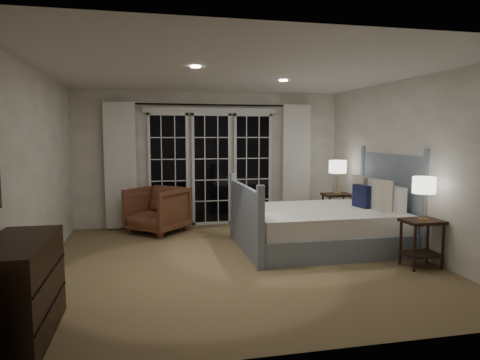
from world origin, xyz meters
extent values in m
plane|color=olive|center=(0.00, 0.00, 0.00)|extent=(5.00, 5.00, 0.00)
plane|color=silver|center=(0.00, 0.00, 2.50)|extent=(5.00, 5.00, 0.00)
cube|color=white|center=(-2.50, 0.00, 1.25)|extent=(0.02, 5.00, 2.50)
cube|color=white|center=(2.50, 0.00, 1.25)|extent=(0.02, 5.00, 2.50)
cube|color=white|center=(0.00, 2.50, 1.25)|extent=(5.00, 0.02, 2.50)
cube|color=white|center=(0.00, -2.50, 1.25)|extent=(5.00, 0.02, 2.50)
cube|color=black|center=(-0.80, 2.47, 1.05)|extent=(0.66, 0.02, 2.02)
cube|color=black|center=(0.00, 2.47, 1.05)|extent=(0.66, 0.02, 2.02)
cube|color=black|center=(0.80, 2.47, 1.05)|extent=(0.66, 0.02, 2.02)
cube|color=white|center=(0.00, 2.46, 2.15)|extent=(2.50, 0.04, 0.10)
cylinder|color=black|center=(0.00, 2.40, 2.25)|extent=(3.50, 0.03, 0.03)
cube|color=white|center=(-1.65, 2.38, 1.15)|extent=(0.55, 0.10, 2.25)
cube|color=white|center=(1.65, 2.38, 1.15)|extent=(0.55, 0.10, 2.25)
cylinder|color=white|center=(0.80, 0.60, 2.49)|extent=(0.12, 0.12, 0.01)
cylinder|color=white|center=(-0.60, -0.40, 2.49)|extent=(0.12, 0.12, 0.01)
cube|color=#8691A2|center=(1.35, 0.43, 0.16)|extent=(2.21, 1.72, 0.32)
cube|color=white|center=(1.35, 0.43, 0.46)|extent=(2.15, 1.66, 0.27)
cube|color=#8691A2|center=(2.51, 0.43, 0.70)|extent=(0.06, 1.72, 1.40)
cube|color=#8691A2|center=(0.19, 0.43, 0.48)|extent=(0.06, 1.72, 0.97)
cube|color=white|center=(2.31, 0.11, 0.77)|extent=(0.14, 0.60, 0.36)
cube|color=white|center=(2.31, 0.75, 0.77)|extent=(0.14, 0.60, 0.36)
cube|color=beige|center=(2.15, 0.15, 0.82)|extent=(0.16, 0.46, 0.45)
cube|color=beige|center=(2.15, 0.71, 0.82)|extent=(0.16, 0.46, 0.45)
cube|color=#15193B|center=(2.01, 0.43, 0.76)|extent=(0.15, 0.35, 0.34)
cube|color=black|center=(2.24, -0.75, 0.60)|extent=(0.48, 0.38, 0.04)
cube|color=black|center=(2.24, -0.75, 0.17)|extent=(0.44, 0.34, 0.03)
cylinder|color=black|center=(2.04, -0.90, 0.29)|extent=(0.04, 0.04, 0.59)
cylinder|color=black|center=(2.44, -0.90, 0.29)|extent=(0.04, 0.04, 0.59)
cylinder|color=black|center=(2.04, -0.60, 0.29)|extent=(0.04, 0.04, 0.59)
cylinder|color=black|center=(2.44, -0.60, 0.29)|extent=(0.04, 0.04, 0.59)
cube|color=black|center=(2.17, 1.62, 0.62)|extent=(0.49, 0.39, 0.04)
cube|color=black|center=(2.17, 1.62, 0.18)|extent=(0.45, 0.35, 0.03)
cylinder|color=black|center=(1.96, 1.46, 0.31)|extent=(0.04, 0.04, 0.61)
cylinder|color=black|center=(2.38, 1.46, 0.31)|extent=(0.04, 0.04, 0.61)
cylinder|color=black|center=(1.96, 1.78, 0.31)|extent=(0.04, 0.04, 0.61)
cylinder|color=black|center=(2.38, 1.78, 0.31)|extent=(0.04, 0.04, 0.61)
cylinder|color=tan|center=(2.24, -0.75, 0.63)|extent=(0.12, 0.12, 0.02)
cylinder|color=tan|center=(2.24, -0.75, 0.80)|extent=(0.02, 0.02, 0.32)
cylinder|color=white|center=(2.24, -0.75, 1.06)|extent=(0.28, 0.28, 0.21)
cylinder|color=tan|center=(2.17, 1.62, 0.65)|extent=(0.12, 0.12, 0.02)
cylinder|color=tan|center=(2.17, 1.62, 0.84)|extent=(0.02, 0.02, 0.35)
cylinder|color=white|center=(2.17, 1.62, 1.13)|extent=(0.31, 0.31, 0.23)
imported|color=brown|center=(-1.03, 1.97, 0.40)|extent=(1.22, 1.22, 0.80)
cube|color=black|center=(-2.23, -1.80, 0.42)|extent=(0.49, 1.19, 0.84)
cube|color=black|center=(-1.98, -1.80, 0.28)|extent=(0.01, 1.17, 0.01)
cube|color=black|center=(-1.98, -1.80, 0.55)|extent=(0.01, 1.17, 0.01)
camera|label=1|loc=(-1.17, -5.50, 1.69)|focal=32.00mm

